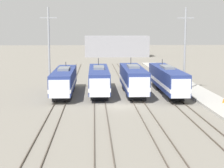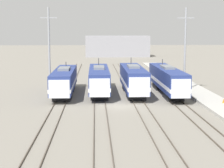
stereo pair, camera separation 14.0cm
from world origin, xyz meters
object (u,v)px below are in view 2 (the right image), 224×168
at_px(locomotive_far_right, 168,80).
at_px(locomotive_center_left, 99,80).
at_px(catenary_tower_right, 185,49).
at_px(traffic_cone, 224,100).
at_px(catenary_tower_left, 49,50).
at_px(locomotive_far_left, 64,81).
at_px(locomotive_center_right, 133,80).

bearing_deg(locomotive_far_right, locomotive_center_left, 177.36).
distance_m(catenary_tower_right, traffic_cone, 11.84).
bearing_deg(traffic_cone, catenary_tower_right, 105.94).
bearing_deg(catenary_tower_left, locomotive_far_right, -1.89).
height_order(catenary_tower_right, traffic_cone, catenary_tower_right).
relative_size(locomotive_center_left, catenary_tower_left, 1.31).
bearing_deg(catenary_tower_left, locomotive_center_left, -0.84).
relative_size(locomotive_center_left, traffic_cone, 26.86).
distance_m(locomotive_far_left, locomotive_far_right, 15.54).
distance_m(locomotive_far_right, traffic_cone, 10.81).
height_order(locomotive_center_right, locomotive_far_right, locomotive_center_right).
bearing_deg(locomotive_center_right, locomotive_far_right, -0.49).
bearing_deg(locomotive_far_right, catenary_tower_left, 178.11).
relative_size(catenary_tower_left, catenary_tower_right, 1.00).
bearing_deg(locomotive_center_left, catenary_tower_right, 0.48).
relative_size(locomotive_far_left, locomotive_center_right, 1.01).
height_order(locomotive_far_right, catenary_tower_right, catenary_tower_right).
height_order(locomotive_far_left, locomotive_center_right, locomotive_center_right).
xyz_separation_m(catenary_tower_left, catenary_tower_right, (20.39, 0.00, 0.00)).
relative_size(catenary_tower_left, traffic_cone, 20.54).
relative_size(locomotive_center_left, locomotive_far_right, 0.90).
bearing_deg(locomotive_center_right, locomotive_center_left, 175.22).
xyz_separation_m(locomotive_far_right, catenary_tower_right, (2.65, 0.59, 4.55)).
relative_size(locomotive_far_left, locomotive_far_right, 0.88).
relative_size(locomotive_far_right, catenary_tower_left, 1.46).
height_order(locomotive_far_left, catenary_tower_left, catenary_tower_left).
bearing_deg(catenary_tower_right, locomotive_center_left, -179.52).
relative_size(locomotive_center_left, locomotive_center_right, 1.04).
xyz_separation_m(locomotive_center_left, locomotive_far_right, (10.36, -0.48, 0.03)).
xyz_separation_m(locomotive_far_left, locomotive_far_right, (15.54, 0.25, 0.07)).
bearing_deg(traffic_cone, locomotive_center_left, 148.49).
xyz_separation_m(catenary_tower_left, traffic_cone, (23.19, -9.80, -6.02)).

